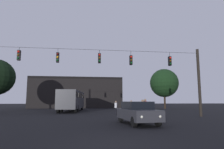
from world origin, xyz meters
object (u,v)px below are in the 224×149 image
(car_near_right, at_px, (138,112))
(pedestrian_near_bus, at_px, (131,107))
(pedestrian_crossing_center, at_px, (144,108))
(pedestrian_trailing, at_px, (116,107))
(city_bus, at_px, (72,99))
(pedestrian_crossing_left, at_px, (143,108))
(tree_left_silhouette, at_px, (164,83))
(pedestrian_far_side, at_px, (144,107))
(pedestrian_crossing_right, at_px, (145,106))

(car_near_right, relative_size, pedestrian_near_bus, 2.76)
(pedestrian_crossing_center, xyz_separation_m, pedestrian_trailing, (-2.25, 3.62, -0.04))
(pedestrian_near_bus, bearing_deg, car_near_right, -99.94)
(city_bus, height_order, pedestrian_crossing_left, city_bus)
(tree_left_silhouette, bearing_deg, pedestrian_trailing, -128.23)
(car_near_right, relative_size, pedestrian_far_side, 2.64)
(city_bus, xyz_separation_m, car_near_right, (5.56, -17.18, -1.07))
(pedestrian_far_side, bearing_deg, pedestrian_near_bus, 153.73)
(car_near_right, relative_size, pedestrian_crossing_center, 2.76)
(car_near_right, distance_m, pedestrian_trailing, 9.45)
(city_bus, bearing_deg, pedestrian_crossing_left, -59.71)
(pedestrian_crossing_center, distance_m, pedestrian_far_side, 1.44)
(pedestrian_near_bus, bearing_deg, city_bus, 126.48)
(city_bus, height_order, pedestrian_crossing_right, city_bus)
(pedestrian_near_bus, relative_size, tree_left_silhouette, 0.20)
(pedestrian_crossing_right, xyz_separation_m, pedestrian_trailing, (-3.17, 1.14, -0.15))
(car_near_right, distance_m, pedestrian_crossing_right, 8.87)
(pedestrian_far_side, bearing_deg, pedestrian_crossing_right, 63.97)
(pedestrian_near_bus, height_order, tree_left_silhouette, tree_left_silhouette)
(city_bus, bearing_deg, pedestrian_crossing_center, -55.70)
(pedestrian_crossing_right, height_order, pedestrian_far_side, pedestrian_crossing_right)
(car_near_right, relative_size, pedestrian_crossing_left, 2.67)
(car_near_right, height_order, pedestrian_near_bus, pedestrian_near_bus)
(car_near_right, distance_m, pedestrian_far_side, 7.66)
(city_bus, relative_size, pedestrian_crossing_left, 6.67)
(city_bus, distance_m, pedestrian_crossing_left, 14.48)
(pedestrian_near_bus, bearing_deg, pedestrian_far_side, -26.27)
(pedestrian_crossing_right, bearing_deg, city_bus, 134.35)
(city_bus, distance_m, pedestrian_trailing, 9.54)
(pedestrian_near_bus, distance_m, tree_left_silhouette, 21.00)
(pedestrian_near_bus, bearing_deg, tree_left_silhouette, 57.74)
(pedestrian_crossing_left, bearing_deg, city_bus, 120.29)
(pedestrian_trailing, relative_size, tree_left_silhouette, 0.19)
(pedestrian_crossing_right, relative_size, tree_left_silhouette, 0.22)
(pedestrian_crossing_center, xyz_separation_m, pedestrian_far_side, (0.39, 1.39, 0.05))
(car_near_right, height_order, pedestrian_trailing, pedestrian_trailing)
(pedestrian_crossing_center, xyz_separation_m, tree_left_silhouette, (10.16, 19.37, 4.27))
(car_near_right, bearing_deg, pedestrian_far_side, 70.36)
(tree_left_silhouette, bearing_deg, pedestrian_crossing_center, -117.68)
(city_bus, xyz_separation_m, tree_left_silhouette, (17.91, 8.01, 3.32))
(pedestrian_crossing_left, bearing_deg, pedestrian_crossing_center, 67.85)
(pedestrian_crossing_right, bearing_deg, pedestrian_near_bus, -163.97)
(pedestrian_crossing_left, bearing_deg, pedestrian_near_bus, 96.59)
(car_near_right, bearing_deg, pedestrian_near_bus, 80.06)
(car_near_right, bearing_deg, pedestrian_crossing_left, 69.83)
(pedestrian_crossing_left, relative_size, pedestrian_near_bus, 1.03)
(city_bus, height_order, pedestrian_far_side, city_bus)
(pedestrian_crossing_left, relative_size, pedestrian_crossing_right, 0.94)
(pedestrian_crossing_center, height_order, pedestrian_near_bus, pedestrian_near_bus)
(city_bus, bearing_deg, tree_left_silhouette, 24.11)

